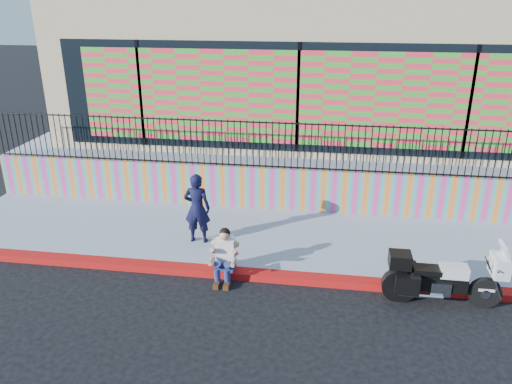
# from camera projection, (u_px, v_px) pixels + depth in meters

# --- Properties ---
(ground) EXTENTS (90.00, 90.00, 0.00)m
(ground) POSITION_uv_depth(u_px,v_px,m) (279.00, 280.00, 10.00)
(ground) COLOR black
(ground) RESTS_ON ground
(red_curb) EXTENTS (16.00, 0.30, 0.15)m
(red_curb) POSITION_uv_depth(u_px,v_px,m) (279.00, 277.00, 9.97)
(red_curb) COLOR red
(red_curb) RESTS_ON ground
(sidewalk) EXTENTS (16.00, 3.00, 0.15)m
(sidewalk) POSITION_uv_depth(u_px,v_px,m) (286.00, 239.00, 11.49)
(sidewalk) COLOR #8B93A6
(sidewalk) RESTS_ON ground
(mural_wall) EXTENTS (16.00, 0.20, 1.10)m
(mural_wall) POSITION_uv_depth(u_px,v_px,m) (293.00, 189.00, 12.73)
(mural_wall) COLOR #D73884
(mural_wall) RESTS_ON sidewalk
(metal_fence) EXTENTS (15.80, 0.04, 1.20)m
(metal_fence) POSITION_uv_depth(u_px,v_px,m) (294.00, 146.00, 12.30)
(metal_fence) COLOR black
(metal_fence) RESTS_ON mural_wall
(elevated_platform) EXTENTS (16.00, 10.00, 1.25)m
(elevated_platform) POSITION_uv_depth(u_px,v_px,m) (305.00, 139.00, 17.44)
(elevated_platform) COLOR #8B93A6
(elevated_platform) RESTS_ON ground
(storefront_building) EXTENTS (14.00, 8.06, 4.00)m
(storefront_building) POSITION_uv_depth(u_px,v_px,m) (307.00, 63.00, 16.27)
(storefront_building) COLOR tan
(storefront_building) RESTS_ON elevated_platform
(police_motorcycle) EXTENTS (2.10, 0.69, 1.31)m
(police_motorcycle) POSITION_uv_depth(u_px,v_px,m) (441.00, 277.00, 9.06)
(police_motorcycle) COLOR black
(police_motorcycle) RESTS_ON ground
(police_officer) EXTENTS (0.59, 0.39, 1.60)m
(police_officer) POSITION_uv_depth(u_px,v_px,m) (197.00, 208.00, 10.97)
(police_officer) COLOR black
(police_officer) RESTS_ON sidewalk
(seated_man) EXTENTS (0.54, 0.71, 1.06)m
(seated_man) POSITION_uv_depth(u_px,v_px,m) (224.00, 260.00, 9.83)
(seated_man) COLOR navy
(seated_man) RESTS_ON ground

